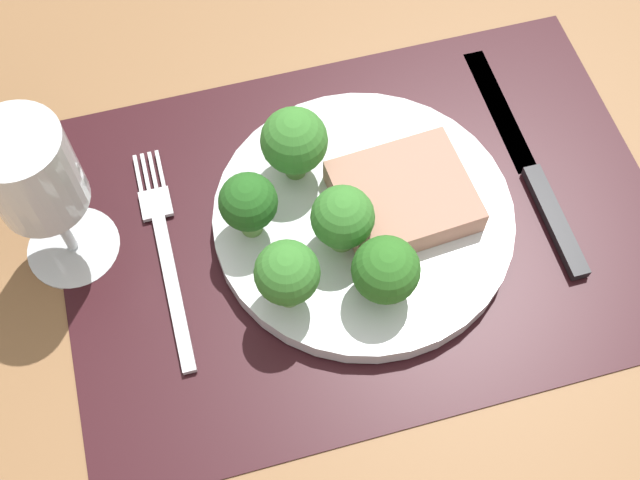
{
  "coord_description": "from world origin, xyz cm",
  "views": [
    {
      "loc": [
        -11.17,
        -28.42,
        54.48
      ],
      "look_at": [
        -3.82,
        -1.39,
        1.9
      ],
      "focal_mm": 44.76,
      "sensor_mm": 36.0,
      "label": 1
    }
  ],
  "objects_px": {
    "plate": "(363,218)",
    "fork": "(166,252)",
    "wine_glass": "(35,180)",
    "knife": "(533,175)",
    "steak": "(403,195)"
  },
  "relations": [
    {
      "from": "fork",
      "to": "wine_glass",
      "type": "height_order",
      "value": "wine_glass"
    },
    {
      "from": "knife",
      "to": "plate",
      "type": "bearing_deg",
      "value": -176.7
    },
    {
      "from": "plate",
      "to": "steak",
      "type": "height_order",
      "value": "steak"
    },
    {
      "from": "plate",
      "to": "fork",
      "type": "xyz_separation_m",
      "value": [
        -0.15,
        0.01,
        -0.01
      ]
    },
    {
      "from": "steak",
      "to": "knife",
      "type": "height_order",
      "value": "steak"
    },
    {
      "from": "plate",
      "to": "fork",
      "type": "bearing_deg",
      "value": 174.68
    },
    {
      "from": "steak",
      "to": "knife",
      "type": "distance_m",
      "value": 0.12
    },
    {
      "from": "plate",
      "to": "knife",
      "type": "relative_size",
      "value": 1.0
    },
    {
      "from": "knife",
      "to": "steak",
      "type": "bearing_deg",
      "value": -176.43
    },
    {
      "from": "steak",
      "to": "fork",
      "type": "bearing_deg",
      "value": 175.76
    },
    {
      "from": "wine_glass",
      "to": "fork",
      "type": "bearing_deg",
      "value": -20.1
    },
    {
      "from": "knife",
      "to": "wine_glass",
      "type": "bearing_deg",
      "value": 175.9
    },
    {
      "from": "knife",
      "to": "fork",
      "type": "bearing_deg",
      "value": 179.47
    },
    {
      "from": "fork",
      "to": "knife",
      "type": "relative_size",
      "value": 0.83
    },
    {
      "from": "fork",
      "to": "wine_glass",
      "type": "distance_m",
      "value": 0.12
    }
  ]
}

